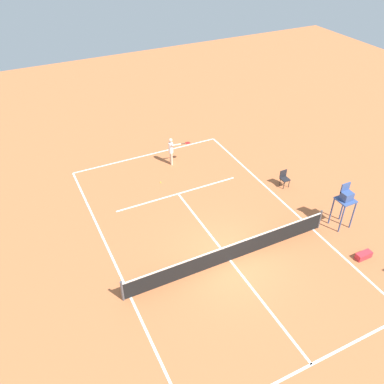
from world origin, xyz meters
TOP-DOWN VIEW (x-y plane):
  - ground_plane at (0.00, 0.00)m, footprint 60.00×60.00m
  - court_lines at (0.00, 0.00)m, footprint 9.48×20.38m
  - tennis_net at (0.00, 0.00)m, footprint 10.08×0.10m
  - player_serving at (-0.95, -8.51)m, footprint 1.27×0.70m
  - tennis_ball at (0.46, -6.96)m, footprint 0.07×0.07m
  - umpire_chair at (-6.03, 0.30)m, footprint 0.80×0.80m
  - courtside_chair_mid at (-5.61, -3.67)m, footprint 0.44×0.46m
  - equipment_bag at (-5.45, 2.51)m, footprint 0.76×0.32m

SIDE VIEW (x-z plane):
  - ground_plane at x=0.00m, z-range 0.00..0.00m
  - court_lines at x=0.00m, z-range 0.00..0.01m
  - tennis_ball at x=0.46m, z-range 0.00..0.07m
  - equipment_bag at x=-5.45m, z-range 0.00..0.30m
  - tennis_net at x=0.00m, z-range -0.04..1.03m
  - courtside_chair_mid at x=-5.61m, z-range 0.06..1.01m
  - player_serving at x=-0.95m, z-range 0.17..1.91m
  - umpire_chair at x=-6.03m, z-range 0.40..2.81m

